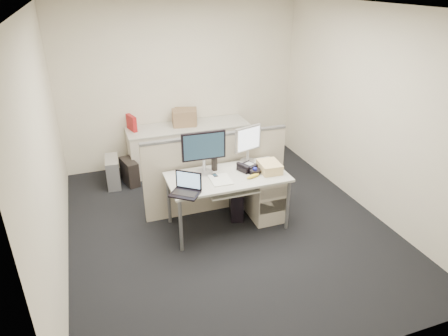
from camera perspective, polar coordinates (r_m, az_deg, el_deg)
name	(u,v)px	position (r m, az deg, el deg)	size (l,w,h in m)	color
floor	(227,225)	(5.36, 0.48, -8.15)	(4.00, 4.50, 0.01)	black
ceiling	(228,7)	(4.45, 0.62, 22.06)	(4.00, 4.50, 0.01)	white
wall_back	(182,85)	(6.80, -6.09, 11.74)	(4.00, 0.02, 2.70)	beige
wall_front	(337,234)	(2.96, 15.82, -9.11)	(4.00, 0.02, 2.70)	beige
wall_left	(46,152)	(4.51, -24.09, 2.11)	(0.02, 4.50, 2.70)	beige
wall_right	(369,112)	(5.71, 19.95, 7.55)	(0.02, 4.50, 2.70)	beige
desk	(228,181)	(5.02, 0.51, -1.81)	(1.50, 0.75, 0.73)	beige
keyboard_tray	(233,190)	(4.89, 1.23, -3.19)	(0.62, 0.32, 0.02)	beige
drawer_pedestal	(264,195)	(5.41, 5.81, -3.84)	(0.40, 0.55, 0.65)	beige
cubicle_partition	(216,174)	(5.45, -1.09, -0.82)	(2.00, 0.06, 1.10)	#ABA28D
back_counter	(189,147)	(6.82, -5.05, 3.05)	(2.00, 0.60, 0.72)	beige
monitor_main	(204,153)	(4.95, -2.91, 2.18)	(0.56, 0.21, 0.56)	black
monitor_small	(248,145)	(5.29, 3.42, 3.37)	(0.40, 0.20, 0.49)	#B7B7BC
laptop	(185,185)	(4.54, -5.65, -2.49)	(0.32, 0.24, 0.24)	black
trackball	(255,171)	(5.05, 4.44, -0.50)	(0.14, 0.14, 0.06)	black
desk_phone	(247,167)	(5.14, 3.35, 0.10)	(0.22, 0.18, 0.07)	black
paper_stack	(221,180)	(4.88, -0.49, -1.69)	(0.24, 0.31, 0.01)	silver
sticky_pad	(224,176)	(4.97, -0.03, -1.17)	(0.07, 0.07, 0.01)	#F0F71F
travel_mug	(214,164)	(5.11, -1.38, 0.59)	(0.08, 0.08, 0.17)	black
banana	(253,176)	(4.95, 4.16, -1.16)	(0.20, 0.05, 0.04)	yellow
cellphone	(215,176)	(4.98, -1.30, -1.09)	(0.05, 0.10, 0.01)	black
manila_folders	(269,167)	(5.12, 6.50, 0.16)	(0.25, 0.32, 0.12)	#F6C88F
keyboard	(235,186)	(4.93, 1.61, -2.64)	(0.47, 0.17, 0.03)	black
pc_tower_desk	(236,202)	(5.47, 1.75, -4.87)	(0.17, 0.43, 0.40)	black
pc_tower_spare_dark	(130,172)	(6.46, -13.33, -0.53)	(0.17, 0.42, 0.40)	black
pc_tower_spare_silver	(113,172)	(6.47, -15.58, -0.51)	(0.19, 0.48, 0.45)	#B7B7BC
cardboard_box_left	(184,118)	(6.67, -5.73, 7.09)	(0.38, 0.28, 0.28)	#886449
cardboard_box_right	(186,117)	(6.76, -5.48, 7.28)	(0.37, 0.29, 0.27)	#886449
red_binder	(132,123)	(6.59, -13.06, 6.22)	(0.07, 0.28, 0.26)	maroon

